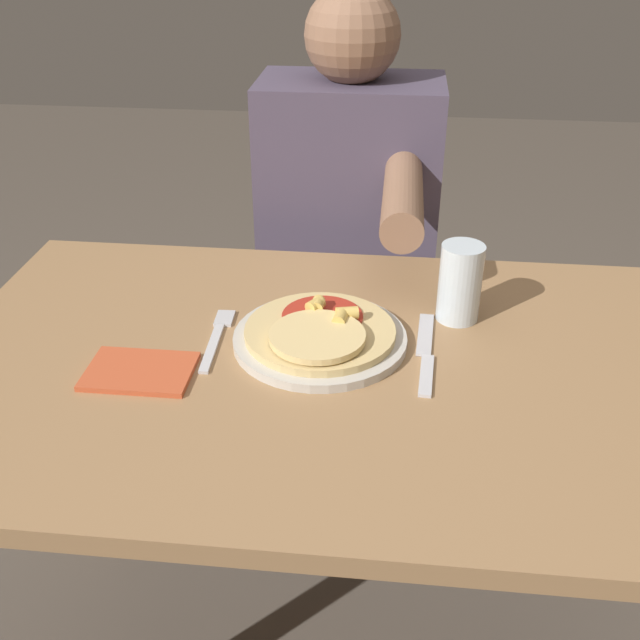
# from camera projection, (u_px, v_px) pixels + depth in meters

# --- Properties ---
(dining_table) EXTENTS (1.18, 0.72, 0.72)m
(dining_table) POSITION_uv_depth(u_px,v_px,m) (336.00, 425.00, 1.14)
(dining_table) COLOR #9E754C
(dining_table) RESTS_ON ground_plane
(plate) EXTENTS (0.26, 0.26, 0.01)m
(plate) POSITION_uv_depth(u_px,v_px,m) (320.00, 339.00, 1.12)
(plate) COLOR beige
(plate) RESTS_ON dining_table
(pizza) EXTENTS (0.23, 0.23, 0.04)m
(pizza) POSITION_uv_depth(u_px,v_px,m) (320.00, 331.00, 1.11)
(pizza) COLOR #DBBC7A
(pizza) RESTS_ON plate
(fork) EXTENTS (0.03, 0.18, 0.00)m
(fork) POSITION_uv_depth(u_px,v_px,m) (217.00, 335.00, 1.14)
(fork) COLOR silver
(fork) RESTS_ON dining_table
(knife) EXTENTS (0.03, 0.22, 0.00)m
(knife) POSITION_uv_depth(u_px,v_px,m) (426.00, 354.00, 1.09)
(knife) COLOR silver
(knife) RESTS_ON dining_table
(drinking_glass) EXTENTS (0.07, 0.07, 0.13)m
(drinking_glass) POSITION_uv_depth(u_px,v_px,m) (460.00, 283.00, 1.16)
(drinking_glass) COLOR silver
(drinking_glass) RESTS_ON dining_table
(napkin) EXTENTS (0.15, 0.10, 0.01)m
(napkin) POSITION_uv_depth(u_px,v_px,m) (140.00, 371.00, 1.05)
(napkin) COLOR #C6512D
(napkin) RESTS_ON dining_table
(person_diner) EXTENTS (0.37, 0.52, 1.16)m
(person_diner) POSITION_uv_depth(u_px,v_px,m) (349.00, 231.00, 1.60)
(person_diner) COLOR #2D2D38
(person_diner) RESTS_ON ground_plane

